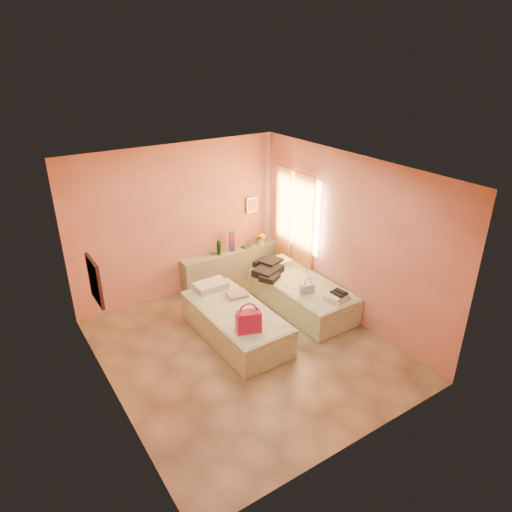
{
  "coord_description": "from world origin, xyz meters",
  "views": [
    {
      "loc": [
        -3.05,
        -4.94,
        4.3
      ],
      "look_at": [
        0.75,
        0.85,
        1.08
      ],
      "focal_mm": 32.0,
      "sensor_mm": 36.0,
      "label": 1
    }
  ],
  "objects_px": {
    "bed_right": "(302,295)",
    "blue_handbag": "(307,289)",
    "headboard_ledge": "(231,266)",
    "magenta_handbag": "(248,321)",
    "bed_left": "(235,323)",
    "flower_vase": "(261,238)",
    "towel_stack": "(337,297)",
    "green_book": "(247,246)",
    "water_bottle": "(219,248)"
  },
  "relations": [
    {
      "from": "headboard_ledge",
      "to": "blue_handbag",
      "type": "xyz_separation_m",
      "value": [
        0.37,
        -1.91,
        0.25
      ]
    },
    {
      "from": "green_book",
      "to": "towel_stack",
      "type": "distance_m",
      "value": 2.34
    },
    {
      "from": "bed_left",
      "to": "blue_handbag",
      "type": "distance_m",
      "value": 1.35
    },
    {
      "from": "magenta_handbag",
      "to": "water_bottle",
      "type": "bearing_deg",
      "value": 90.46
    },
    {
      "from": "headboard_ledge",
      "to": "blue_handbag",
      "type": "distance_m",
      "value": 1.96
    },
    {
      "from": "flower_vase",
      "to": "blue_handbag",
      "type": "distance_m",
      "value": 1.88
    },
    {
      "from": "towel_stack",
      "to": "water_bottle",
      "type": "bearing_deg",
      "value": 111.78
    },
    {
      "from": "blue_handbag",
      "to": "magenta_handbag",
      "type": "bearing_deg",
      "value": -157.31
    },
    {
      "from": "bed_left",
      "to": "magenta_handbag",
      "type": "height_order",
      "value": "magenta_handbag"
    },
    {
      "from": "bed_left",
      "to": "magenta_handbag",
      "type": "distance_m",
      "value": 0.75
    },
    {
      "from": "magenta_handbag",
      "to": "headboard_ledge",
      "type": "bearing_deg",
      "value": 84.75
    },
    {
      "from": "headboard_ledge",
      "to": "towel_stack",
      "type": "xyz_separation_m",
      "value": [
        0.64,
        -2.35,
        0.23
      ]
    },
    {
      "from": "blue_handbag",
      "to": "flower_vase",
      "type": "bearing_deg",
      "value": 87.83
    },
    {
      "from": "bed_left",
      "to": "bed_right",
      "type": "height_order",
      "value": "same"
    },
    {
      "from": "green_book",
      "to": "headboard_ledge",
      "type": "bearing_deg",
      "value": 158.52
    },
    {
      "from": "bed_right",
      "to": "towel_stack",
      "type": "xyz_separation_m",
      "value": [
        0.12,
        -0.76,
        0.3
      ]
    },
    {
      "from": "flower_vase",
      "to": "bed_left",
      "type": "bearing_deg",
      "value": -133.99
    },
    {
      "from": "bed_right",
      "to": "blue_handbag",
      "type": "height_order",
      "value": "blue_handbag"
    },
    {
      "from": "bed_right",
      "to": "magenta_handbag",
      "type": "xyz_separation_m",
      "value": [
        -1.58,
        -0.72,
        0.42
      ]
    },
    {
      "from": "bed_left",
      "to": "green_book",
      "type": "distance_m",
      "value": 2.14
    },
    {
      "from": "headboard_ledge",
      "to": "blue_handbag",
      "type": "bearing_deg",
      "value": -78.91
    },
    {
      "from": "bed_right",
      "to": "green_book",
      "type": "relative_size",
      "value": 10.09
    },
    {
      "from": "headboard_ledge",
      "to": "bed_left",
      "type": "height_order",
      "value": "headboard_ledge"
    },
    {
      "from": "headboard_ledge",
      "to": "water_bottle",
      "type": "xyz_separation_m",
      "value": [
        -0.28,
        -0.04,
        0.47
      ]
    },
    {
      "from": "bed_right",
      "to": "magenta_handbag",
      "type": "relative_size",
      "value": 5.62
    },
    {
      "from": "bed_left",
      "to": "flower_vase",
      "type": "relative_size",
      "value": 6.94
    },
    {
      "from": "towel_stack",
      "to": "headboard_ledge",
      "type": "bearing_deg",
      "value": 105.33
    },
    {
      "from": "bed_right",
      "to": "blue_handbag",
      "type": "xyz_separation_m",
      "value": [
        -0.15,
        -0.32,
        0.33
      ]
    },
    {
      "from": "bed_right",
      "to": "water_bottle",
      "type": "height_order",
      "value": "water_bottle"
    },
    {
      "from": "magenta_handbag",
      "to": "blue_handbag",
      "type": "distance_m",
      "value": 1.49
    },
    {
      "from": "green_book",
      "to": "flower_vase",
      "type": "xyz_separation_m",
      "value": [
        0.31,
        -0.03,
        0.13
      ]
    },
    {
      "from": "flower_vase",
      "to": "towel_stack",
      "type": "relative_size",
      "value": 0.82
    },
    {
      "from": "water_bottle",
      "to": "blue_handbag",
      "type": "relative_size",
      "value": 1.16
    },
    {
      "from": "headboard_ledge",
      "to": "towel_stack",
      "type": "relative_size",
      "value": 5.86
    },
    {
      "from": "bed_right",
      "to": "water_bottle",
      "type": "xyz_separation_m",
      "value": [
        -0.81,
        1.55,
        0.54
      ]
    },
    {
      "from": "water_bottle",
      "to": "towel_stack",
      "type": "relative_size",
      "value": 0.8
    },
    {
      "from": "water_bottle",
      "to": "bed_left",
      "type": "bearing_deg",
      "value": -110.95
    },
    {
      "from": "water_bottle",
      "to": "flower_vase",
      "type": "bearing_deg",
      "value": -1.6
    },
    {
      "from": "bed_left",
      "to": "towel_stack",
      "type": "distance_m",
      "value": 1.72
    },
    {
      "from": "bed_right",
      "to": "blue_handbag",
      "type": "relative_size",
      "value": 8.21
    },
    {
      "from": "bed_left",
      "to": "magenta_handbag",
      "type": "relative_size",
      "value": 5.62
    },
    {
      "from": "flower_vase",
      "to": "magenta_handbag",
      "type": "bearing_deg",
      "value": -127.38
    },
    {
      "from": "water_bottle",
      "to": "green_book",
      "type": "distance_m",
      "value": 0.65
    },
    {
      "from": "headboard_ledge",
      "to": "bed_left",
      "type": "distance_m",
      "value": 1.93
    },
    {
      "from": "water_bottle",
      "to": "flower_vase",
      "type": "xyz_separation_m",
      "value": [
        0.94,
        -0.03,
        0.0
      ]
    },
    {
      "from": "headboard_ledge",
      "to": "magenta_handbag",
      "type": "distance_m",
      "value": 2.57
    },
    {
      "from": "bed_right",
      "to": "flower_vase",
      "type": "distance_m",
      "value": 1.63
    },
    {
      "from": "flower_vase",
      "to": "blue_handbag",
      "type": "bearing_deg",
      "value": -98.93
    },
    {
      "from": "water_bottle",
      "to": "green_book",
      "type": "bearing_deg",
      "value": 0.55
    },
    {
      "from": "water_bottle",
      "to": "magenta_handbag",
      "type": "height_order",
      "value": "water_bottle"
    }
  ]
}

